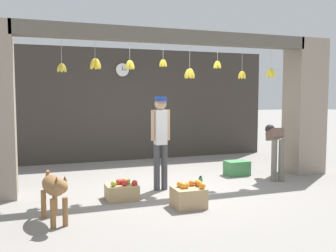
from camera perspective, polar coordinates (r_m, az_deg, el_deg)
name	(u,v)px	position (r m, az deg, el deg)	size (l,w,h in m)	color
ground_plane	(176,187)	(6.90, 1.29, -9.25)	(60.00, 60.00, 0.00)	gray
shop_back_wall	(133,105)	(9.66, -5.30, 3.23)	(7.39, 0.12, 2.83)	#38332D
shop_pillar_right	(304,107)	(8.52, 20.08, 2.77)	(0.70, 0.60, 2.83)	gray
storefront_awning	(175,39)	(6.88, 1.11, 13.05)	(5.49, 0.30, 0.88)	#5B564C
dog	(54,188)	(5.15, -16.93, -9.05)	(0.38, 0.92, 0.68)	olive
shopkeeper	(161,135)	(6.52, -1.14, -1.45)	(0.34, 0.27, 1.64)	#424247
worker_stooping	(275,144)	(7.71, 16.00, -2.64)	(0.45, 0.79, 1.06)	#6B665B
fruit_crate_oranges	(189,196)	(5.66, 3.21, -10.61)	(0.46, 0.41, 0.38)	tan
fruit_crate_apples	(122,191)	(6.13, -7.02, -9.77)	(0.49, 0.43, 0.32)	tan
produce_box_green	(237,168)	(7.96, 10.44, -6.32)	(0.48, 0.34, 0.30)	#42844C
water_bottle	(201,184)	(6.63, 4.98, -8.77)	(0.07, 0.07, 0.26)	#38934C
wall_clock	(122,70)	(9.54, -6.97, 8.49)	(0.35, 0.03, 0.35)	black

